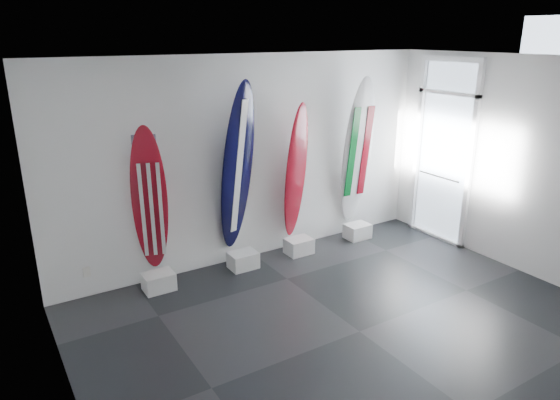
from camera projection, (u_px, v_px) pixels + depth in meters
floor at (359, 331)px, 5.81m from camera, size 6.00×6.00×0.00m
ceiling at (375, 61)px, 4.87m from camera, size 6.00×6.00×0.00m
wall_back at (252, 160)px, 7.35m from camera, size 6.00×0.00×6.00m
wall_left at (64, 277)px, 3.83m from camera, size 0.00×5.00×5.00m
wall_right at (536, 170)px, 6.84m from camera, size 0.00×5.00×5.00m
display_block_usa at (159, 282)px, 6.72m from camera, size 0.40×0.30×0.24m
surfboard_usa at (150, 200)px, 6.45m from camera, size 0.53×0.46×1.99m
display_block_navy at (243, 260)px, 7.35m from camera, size 0.40×0.30×0.24m
surfboard_navy at (238, 169)px, 7.01m from camera, size 0.67×0.61×2.47m
display_block_swiss at (299, 246)px, 7.84m from camera, size 0.40×0.30×0.24m
surfboard_swiss at (296, 172)px, 7.56m from camera, size 0.54×0.43×2.10m
display_block_italy at (357, 231)px, 8.43m from camera, size 0.40×0.30×0.24m
surfboard_italy at (357, 152)px, 8.09m from camera, size 0.57×0.41×2.42m
wall_outlet at (87, 272)px, 6.47m from camera, size 0.09×0.02×0.13m
glass_door at (443, 153)px, 8.10m from camera, size 0.12×1.16×2.85m
balcony at (489, 195)px, 9.05m from camera, size 2.80×2.20×1.20m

